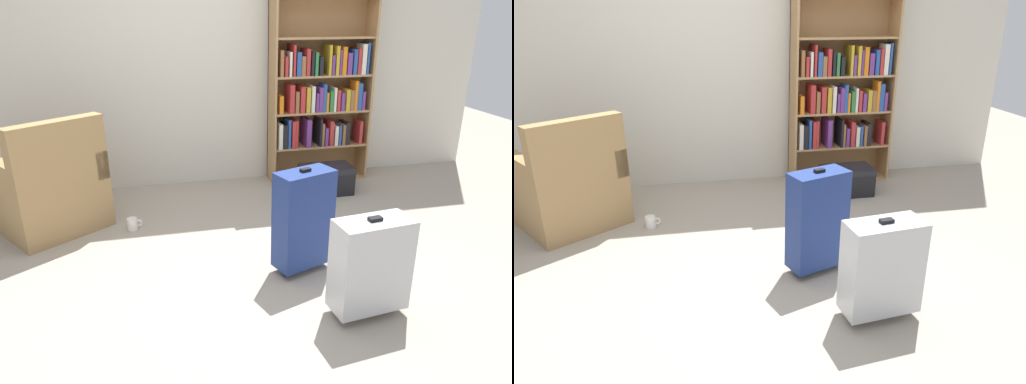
% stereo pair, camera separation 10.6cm
% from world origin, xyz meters
% --- Properties ---
extents(ground_plane, '(9.92, 9.92, 0.00)m').
position_xyz_m(ground_plane, '(0.00, 0.00, 0.00)').
color(ground_plane, '#9E9384').
extents(back_wall, '(5.67, 0.10, 2.60)m').
position_xyz_m(back_wall, '(0.00, 1.91, 1.30)').
color(back_wall, beige).
rests_on(back_wall, ground).
extents(bookshelf, '(0.98, 0.28, 2.05)m').
position_xyz_m(bookshelf, '(1.08, 1.72, 1.04)').
color(bookshelf, '#A87F51').
rests_on(bookshelf, ground).
extents(armchair, '(0.98, 0.98, 0.90)m').
position_xyz_m(armchair, '(-1.34, 1.07, 0.32)').
color(armchair, '#9E7A4C').
rests_on(armchair, ground).
extents(mug, '(0.12, 0.08, 0.10)m').
position_xyz_m(mug, '(-0.74, 0.89, 0.05)').
color(mug, white).
rests_on(mug, ground).
extents(storage_box, '(0.47, 0.30, 0.26)m').
position_xyz_m(storage_box, '(1.03, 1.29, 0.14)').
color(storage_box, black).
rests_on(storage_box, ground).
extents(suitcase_silver, '(0.44, 0.25, 0.60)m').
position_xyz_m(suitcase_silver, '(0.57, -0.53, 0.32)').
color(suitcase_silver, '#B7BABF').
rests_on(suitcase_silver, ground).
extents(suitcase_navy_blue, '(0.41, 0.30, 0.71)m').
position_xyz_m(suitcase_navy_blue, '(0.37, 0.01, 0.37)').
color(suitcase_navy_blue, navy).
rests_on(suitcase_navy_blue, ground).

